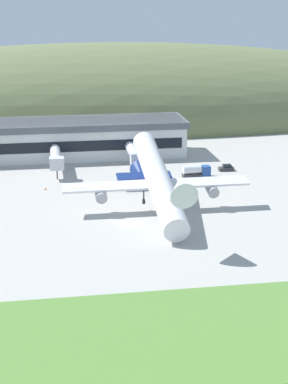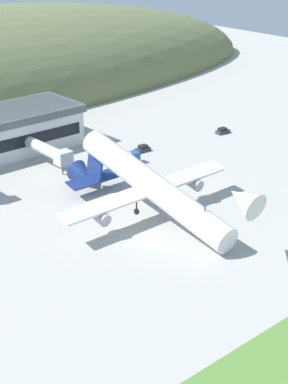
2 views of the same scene
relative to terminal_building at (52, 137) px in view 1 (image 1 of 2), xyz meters
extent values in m
plane|color=#ADAAA3|center=(13.25, -55.32, -5.60)|extent=(352.05, 352.05, 0.00)
cube|color=#568438|center=(13.25, -97.85, -5.56)|extent=(316.85, 25.66, 0.08)
ellipsoid|color=#667047|center=(19.80, 53.32, -5.60)|extent=(265.35, 74.78, 52.80)
cube|color=white|center=(0.00, 0.02, -0.67)|extent=(70.39, 14.84, 9.87)
cube|color=#565B60|center=(0.00, 0.02, 3.38)|extent=(71.59, 16.04, 1.78)
cube|color=black|center=(0.00, -7.45, -1.16)|extent=(67.58, 0.16, 2.76)
cylinder|color=silver|center=(0.37, -14.93, -1.60)|extent=(2.60, 15.06, 2.60)
cube|color=silver|center=(0.37, -22.46, -1.60)|extent=(3.38, 2.86, 2.86)
cylinder|color=slate|center=(0.37, -21.96, -3.60)|extent=(0.36, 0.36, 4.00)
cylinder|color=silver|center=(19.81, -14.15, -1.60)|extent=(2.60, 13.50, 2.60)
cube|color=silver|center=(19.81, -20.90, -1.60)|extent=(3.38, 2.86, 2.86)
cylinder|color=slate|center=(19.81, -20.40, -3.60)|extent=(0.36, 0.36, 4.00)
cylinder|color=silver|center=(19.54, -49.95, 1.09)|extent=(4.78, 37.01, 12.57)
cone|color=silver|center=(19.54, -70.51, 5.60)|extent=(4.69, 6.14, 5.70)
cone|color=navy|center=(19.54, -28.93, -3.53)|extent=(4.69, 7.07, 5.91)
cube|color=navy|center=(19.54, -32.66, 1.14)|extent=(0.50, 5.85, 8.44)
cube|color=navy|center=(19.54, -32.43, -2.76)|extent=(12.43, 3.35, 1.07)
cube|color=silver|center=(19.54, -48.15, -0.14)|extent=(37.89, 3.61, 1.21)
cylinder|color=#9E9EA3|center=(8.18, -48.68, -1.58)|extent=(2.30, 4.01, 3.02)
cylinder|color=#9E9EA3|center=(30.91, -48.68, -1.58)|extent=(2.30, 4.01, 3.02)
cylinder|color=#2D2D2D|center=(16.91, -48.15, -2.56)|extent=(0.28, 0.28, 2.20)
cylinder|color=#2D2D2D|center=(16.91, -48.15, -3.66)|extent=(0.45, 1.10, 1.10)
cylinder|color=#2D2D2D|center=(22.17, -48.15, -2.56)|extent=(0.28, 0.28, 2.20)
cylinder|color=#2D2D2D|center=(22.17, -48.15, -3.66)|extent=(0.45, 1.10, 1.10)
cylinder|color=#2D2D2D|center=(19.54, -62.54, 0.71)|extent=(0.22, 0.22, 1.98)
cylinder|color=#2D2D2D|center=(19.54, -62.54, -0.28)|extent=(0.30, 0.82, 0.82)
cube|color=#333338|center=(42.16, -20.92, -5.17)|extent=(3.76, 1.90, 0.86)
cube|color=black|center=(42.34, -20.92, -4.39)|extent=(2.08, 1.60, 0.70)
cube|color=#264C99|center=(35.67, -25.34, -4.28)|extent=(2.19, 2.28, 2.65)
cube|color=black|center=(36.77, -25.31, -3.80)|extent=(0.13, 1.89, 1.16)
cube|color=#38383D|center=(32.35, -25.42, -5.15)|extent=(4.58, 2.12, 0.90)
cylinder|color=silver|center=(32.35, -25.42, -3.64)|extent=(4.35, 2.22, 2.11)
cube|color=orange|center=(-2.56, -30.19, -5.59)|extent=(0.52, 0.52, 0.03)
cone|color=orange|center=(-2.56, -30.19, -5.30)|extent=(0.40, 0.40, 0.55)
cube|color=orange|center=(21.73, -36.91, -5.59)|extent=(0.52, 0.52, 0.03)
cone|color=orange|center=(21.73, -36.91, -5.30)|extent=(0.40, 0.40, 0.55)
camera|label=1|loc=(-2.92, -169.79, 36.33)|focal=60.00mm
camera|label=2|loc=(-51.50, -128.05, 46.39)|focal=60.00mm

